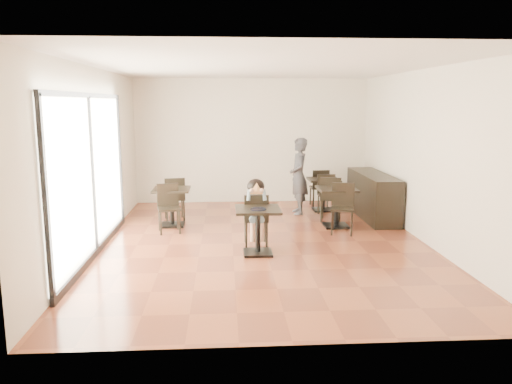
{
  "coord_description": "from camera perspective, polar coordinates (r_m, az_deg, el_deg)",
  "views": [
    {
      "loc": [
        -0.73,
        -8.97,
        2.58
      ],
      "look_at": [
        -0.16,
        -0.17,
        1.0
      ],
      "focal_mm": 35.0,
      "sensor_mm": 36.0,
      "label": 1
    }
  ],
  "objects": [
    {
      "name": "service_counter",
      "position": [
        11.66,
        13.2,
        -0.38
      ],
      "size": [
        0.6,
        2.4,
        1.0
      ],
      "primitive_type": "cube",
      "color": "black",
      "rests_on": "floor"
    },
    {
      "name": "ceiling",
      "position": [
        9.02,
        0.96,
        14.1
      ],
      "size": [
        6.0,
        8.0,
        0.01
      ],
      "primitive_type": "cube",
      "color": "white",
      "rests_on": "floor"
    },
    {
      "name": "child_chair",
      "position": [
        9.11,
        -0.02,
        -3.14
      ],
      "size": [
        0.44,
        0.44,
        0.97
      ],
      "primitive_type": null,
      "rotation": [
        0.0,
        0.0,
        3.14
      ],
      "color": "black",
      "rests_on": "floor"
    },
    {
      "name": "storefront_window",
      "position": [
        8.84,
        -18.38,
        1.97
      ],
      "size": [
        0.04,
        4.5,
        2.6
      ],
      "primitive_type": "cube",
      "color": "white",
      "rests_on": "floor"
    },
    {
      "name": "wall_left",
      "position": [
        9.3,
        -17.86,
        3.62
      ],
      "size": [
        0.01,
        8.0,
        3.2
      ],
      "primitive_type": "cube",
      "color": "silver",
      "rests_on": "floor"
    },
    {
      "name": "chair_left_a",
      "position": [
        11.22,
        -9.31,
        -0.74
      ],
      "size": [
        0.51,
        0.51,
        0.97
      ],
      "primitive_type": null,
      "rotation": [
        0.0,
        0.0,
        3.34
      ],
      "color": "black",
      "rests_on": "floor"
    },
    {
      "name": "wall_front",
      "position": [
        5.11,
        4.53,
        -0.92
      ],
      "size": [
        6.0,
        0.01,
        3.2
      ],
      "primitive_type": "cube",
      "color": "silver",
      "rests_on": "floor"
    },
    {
      "name": "child",
      "position": [
        9.08,
        -0.02,
        -2.37
      ],
      "size": [
        0.44,
        0.61,
        1.22
      ],
      "primitive_type": null,
      "color": "gray",
      "rests_on": "child_chair"
    },
    {
      "name": "cafe_table_back",
      "position": [
        12.16,
        7.69,
        -0.3
      ],
      "size": [
        0.77,
        0.77,
        0.78
      ],
      "primitive_type": null,
      "rotation": [
        0.0,
        0.0,
        0.05
      ],
      "color": "black",
      "rests_on": "floor"
    },
    {
      "name": "wall_back",
      "position": [
        13.02,
        -0.49,
        5.85
      ],
      "size": [
        6.0,
        0.01,
        3.2
      ],
      "primitive_type": "cube",
      "color": "silver",
      "rests_on": "floor"
    },
    {
      "name": "chair_back_b",
      "position": [
        11.62,
        8.23,
        -0.41
      ],
      "size": [
        0.44,
        0.44,
        0.94
      ],
      "primitive_type": null,
      "rotation": [
        0.0,
        0.0,
        0.05
      ],
      "color": "black",
      "rests_on": "floor"
    },
    {
      "name": "chair_left_b",
      "position": [
        10.15,
        -9.91,
        -1.91
      ],
      "size": [
        0.51,
        0.51,
        0.97
      ],
      "primitive_type": null,
      "rotation": [
        0.0,
        0.0,
        0.2
      ],
      "color": "black",
      "rests_on": "floor"
    },
    {
      "name": "chair_mid_b",
      "position": [
        10.06,
        9.86,
        -1.93
      ],
      "size": [
        0.55,
        0.55,
        1.0
      ],
      "primitive_type": null,
      "rotation": [
        0.0,
        0.0,
        -0.27
      ],
      "color": "black",
      "rests_on": "floor"
    },
    {
      "name": "cafe_table_mid",
      "position": [
        10.6,
        9.15,
        -1.75
      ],
      "size": [
        0.96,
        0.96,
        0.83
      ],
      "primitive_type": null,
      "rotation": [
        0.0,
        0.0,
        -0.27
      ],
      "color": "black",
      "rests_on": "floor"
    },
    {
      "name": "adult_patron",
      "position": [
        11.68,
        4.91,
        1.82
      ],
      "size": [
        0.46,
        0.67,
        1.78
      ],
      "primitive_type": "imported",
      "rotation": [
        0.0,
        0.0,
        -1.52
      ],
      "color": "#39383D",
      "rests_on": "floor"
    },
    {
      "name": "plate",
      "position": [
        8.4,
        0.26,
        -1.97
      ],
      "size": [
        0.27,
        0.27,
        0.02
      ],
      "primitive_type": "cylinder",
      "color": "black",
      "rests_on": "child_table"
    },
    {
      "name": "chair_back_a",
      "position": [
        12.68,
        7.22,
        0.5
      ],
      "size": [
        0.44,
        0.44,
        0.94
      ],
      "primitive_type": null,
      "rotation": [
        0.0,
        0.0,
        3.19
      ],
      "color": "black",
      "rests_on": "floor"
    },
    {
      "name": "chair_mid_a",
      "position": [
        11.11,
        8.54,
        -0.75
      ],
      "size": [
        0.55,
        0.55,
        1.0
      ],
      "primitive_type": null,
      "rotation": [
        0.0,
        0.0,
        2.87
      ],
      "color": "black",
      "rests_on": "floor"
    },
    {
      "name": "floor",
      "position": [
        9.36,
        0.9,
        -5.84
      ],
      "size": [
        6.0,
        8.0,
        0.01
      ],
      "primitive_type": "cube",
      "color": "brown",
      "rests_on": "ground"
    },
    {
      "name": "child_table",
      "position": [
        8.6,
        0.22,
        -4.51
      ],
      "size": [
        0.76,
        0.76,
        0.81
      ],
      "primitive_type": null,
      "color": "black",
      "rests_on": "floor"
    },
    {
      "name": "pizza_slice",
      "position": [
        8.81,
        0.06,
        0.2
      ],
      "size": [
        0.28,
        0.22,
        0.07
      ],
      "primitive_type": null,
      "color": "#D8BB6E",
      "rests_on": "child"
    },
    {
      "name": "cafe_table_left",
      "position": [
        10.7,
        -9.58,
        -1.72
      ],
      "size": [
        0.9,
        0.9,
        0.81
      ],
      "primitive_type": null,
      "rotation": [
        0.0,
        0.0,
        0.2
      ],
      "color": "black",
      "rests_on": "floor"
    },
    {
      "name": "wall_right",
      "position": [
        9.76,
        18.82,
        3.86
      ],
      "size": [
        0.01,
        8.0,
        3.2
      ],
      "primitive_type": "cube",
      "color": "silver",
      "rests_on": "floor"
    }
  ]
}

